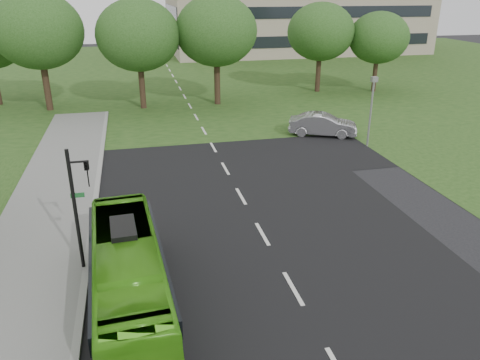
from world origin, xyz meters
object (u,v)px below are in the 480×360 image
at_px(tree_park_a, 38,31).
at_px(bus, 129,277).
at_px(tree_park_b, 138,35).
at_px(tree_park_e, 379,38).
at_px(tree_park_c, 216,31).
at_px(sedan, 323,125).
at_px(traffic_light, 79,202).
at_px(camera_pole, 372,102).
at_px(tree_park_d, 321,32).

relative_size(tree_park_a, bus, 1.09).
relative_size(tree_park_b, tree_park_e, 1.17).
distance_m(tree_park_c, sedan, 13.68).
xyz_separation_m(bus, traffic_light, (-1.55, 2.77, 1.54)).
bearing_deg(tree_park_c, camera_pole, -62.44).
distance_m(sedan, camera_pole, 4.20).
height_order(tree_park_b, bus, tree_park_b).
bearing_deg(bus, sedan, 47.90).
distance_m(tree_park_c, tree_park_d, 11.32).
height_order(tree_park_b, tree_park_c, tree_park_c).
bearing_deg(tree_park_d, camera_pole, -101.06).
bearing_deg(camera_pole, sedan, 111.65).
height_order(bus, sedan, bus).
height_order(tree_park_a, tree_park_b, tree_park_a).
relative_size(tree_park_e, traffic_light, 1.63).
height_order(tree_park_a, tree_park_c, tree_park_a).
relative_size(tree_park_d, sedan, 1.81).
bearing_deg(tree_park_c, tree_park_e, 6.43).
bearing_deg(bus, camera_pole, 38.47).
bearing_deg(tree_park_a, tree_park_c, -3.97).
xyz_separation_m(tree_park_c, camera_pole, (7.44, -14.26, -3.36)).
height_order(tree_park_a, tree_park_d, tree_park_a).
relative_size(tree_park_b, tree_park_c, 0.97).
height_order(sedan, traffic_light, traffic_light).
distance_m(tree_park_a, tree_park_d, 25.40).
height_order(tree_park_d, bus, tree_park_d).
bearing_deg(tree_park_d, tree_park_e, -13.62).
bearing_deg(tree_park_d, tree_park_c, -163.67).
distance_m(tree_park_a, bus, 30.29).
height_order(tree_park_b, tree_park_d, tree_park_b).
bearing_deg(camera_pole, bus, -149.45).
bearing_deg(tree_park_d, tree_park_b, -169.36).
relative_size(tree_park_b, tree_park_d, 1.06).
bearing_deg(tree_park_b, tree_park_c, 0.82).
distance_m(tree_park_b, tree_park_d, 17.74).
bearing_deg(tree_park_b, tree_park_e, 4.83).
height_order(bus, traffic_light, traffic_light).
distance_m(tree_park_e, sedan, 17.60).
distance_m(traffic_light, camera_pole, 20.35).
bearing_deg(tree_park_a, bus, -77.64).
height_order(bus, camera_pole, camera_pole).
height_order(traffic_light, camera_pole, traffic_light).
bearing_deg(tree_park_e, tree_park_c, -173.57).
bearing_deg(tree_park_a, tree_park_d, 4.92).
xyz_separation_m(sedan, traffic_light, (-15.10, -14.12, 1.99)).
xyz_separation_m(tree_park_b, tree_park_e, (22.94, 1.94, -0.85)).
xyz_separation_m(tree_park_e, camera_pole, (-8.92, -16.11, -2.29)).
xyz_separation_m(tree_park_b, sedan, (12.07, -11.15, -5.32)).
distance_m(bus, traffic_light, 3.53).
distance_m(tree_park_e, traffic_light, 37.70).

